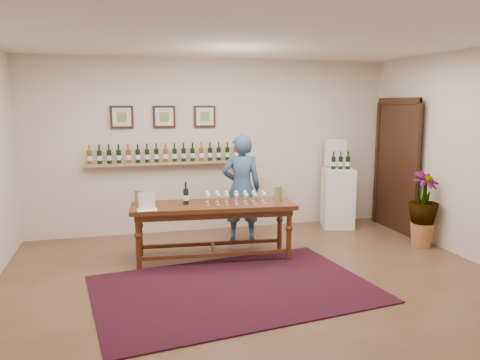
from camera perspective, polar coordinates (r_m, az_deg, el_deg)
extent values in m
plane|color=brown|center=(5.65, 2.10, -12.37)|extent=(6.00, 6.00, 0.00)
plane|color=beige|center=(7.71, -3.21, 4.18)|extent=(6.00, 0.00, 6.00)
plane|color=beige|center=(3.03, 16.06, -4.17)|extent=(6.00, 0.00, 6.00)
plane|color=beige|center=(6.80, 27.21, 2.48)|extent=(0.00, 5.00, 5.00)
plane|color=white|center=(5.30, 2.29, 17.03)|extent=(6.00, 6.00, 0.00)
cube|color=#A57759|center=(7.53, -9.04, 2.04)|extent=(2.50, 0.16, 0.04)
cube|color=black|center=(8.14, 18.76, 1.49)|extent=(0.10, 1.00, 2.10)
cube|color=black|center=(8.11, 18.46, 1.48)|extent=(0.04, 1.12, 2.22)
cube|color=black|center=(7.50, -14.21, 7.45)|extent=(0.35, 0.03, 0.35)
cube|color=silver|center=(7.49, -14.21, 7.44)|extent=(0.28, 0.01, 0.28)
cube|color=olive|center=(7.48, -14.21, 7.44)|extent=(0.15, 0.00, 0.15)
cube|color=black|center=(7.54, -9.23, 7.62)|extent=(0.35, 0.03, 0.35)
cube|color=silver|center=(7.52, -9.21, 7.61)|extent=(0.28, 0.01, 0.28)
cube|color=olive|center=(7.52, -9.21, 7.61)|extent=(0.15, 0.00, 0.15)
cube|color=black|center=(7.63, -4.32, 7.73)|extent=(0.35, 0.03, 0.35)
cube|color=silver|center=(7.61, -4.29, 7.72)|extent=(0.28, 0.01, 0.28)
cube|color=olive|center=(7.61, -4.29, 7.72)|extent=(0.15, 0.00, 0.15)
cube|color=#4E0D0F|center=(5.45, -0.71, -13.12)|extent=(3.32, 2.44, 0.02)
cube|color=#401F10|center=(6.26, -3.28, -3.14)|extent=(2.22, 0.87, 0.06)
cube|color=#401F10|center=(6.28, -3.27, -3.76)|extent=(2.09, 0.74, 0.10)
cylinder|color=#401F10|center=(6.09, -12.29, -7.43)|extent=(0.07, 0.07, 0.71)
cylinder|color=#401F10|center=(6.31, 5.99, -6.68)|extent=(0.07, 0.07, 0.71)
cylinder|color=#401F10|center=(6.57, -12.11, -6.21)|extent=(0.07, 0.07, 0.71)
cylinder|color=#401F10|center=(6.77, 4.86, -5.56)|extent=(0.07, 0.07, 0.71)
cube|color=#401F10|center=(6.19, -2.97, -9.06)|extent=(1.96, 0.22, 0.05)
cube|color=#401F10|center=(6.65, -3.47, -7.74)|extent=(1.96, 0.22, 0.05)
cube|color=#401F10|center=(6.42, -3.23, -8.38)|extent=(0.09, 0.49, 0.05)
cube|color=silver|center=(5.98, -11.31, -2.53)|extent=(0.26, 0.19, 0.22)
cube|color=white|center=(8.12, 11.83, -2.16)|extent=(0.61, 0.61, 1.00)
cube|color=silver|center=(8.14, 11.58, 3.28)|extent=(0.36, 0.11, 0.51)
cone|color=#A96638|center=(7.42, 21.26, -6.25)|extent=(0.33, 0.33, 0.35)
imported|color=#223D19|center=(7.32, 21.48, -2.61)|extent=(0.65, 0.65, 0.61)
imported|color=#325177|center=(7.12, 0.18, -0.96)|extent=(0.66, 0.50, 1.63)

